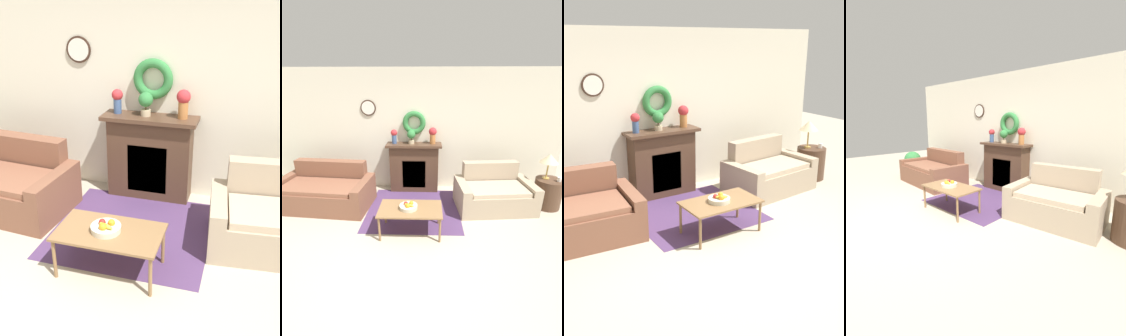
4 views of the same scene
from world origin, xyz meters
TOP-DOWN VIEW (x-y plane):
  - ground_plane at (0.00, 0.00)m, footprint 16.00×16.00m
  - floor_rug at (0.09, 1.48)m, footprint 1.80×1.69m
  - wall_back at (-0.00, 2.59)m, footprint 6.80×0.18m
  - fireplace at (0.05, 2.39)m, footprint 1.22×0.41m
  - couch_left at (-1.72, 1.60)m, footprint 1.92×1.13m
  - loveseat_right at (1.69, 1.62)m, footprint 1.55×1.03m
  - coffee_table at (0.09, 0.73)m, footprint 1.03×0.59m
  - fruit_bowl at (0.06, 0.71)m, footprint 0.29×0.29m
  - side_table_by_loveseat at (2.78, 1.67)m, footprint 0.53×0.53m
  - table_lamp at (2.72, 1.72)m, footprint 0.34×0.34m
  - mug at (2.90, 1.58)m, footprint 0.08×0.08m
  - vase_on_mantel_left at (-0.39, 2.40)m, footprint 0.14×0.14m
  - vase_on_mantel_right at (0.46, 2.40)m, footprint 0.17×0.17m
  - potted_plant_on_mantel at (-0.01, 2.38)m, footprint 0.19×0.19m

SIDE VIEW (x-z plane):
  - ground_plane at x=0.00m, z-range 0.00..0.00m
  - floor_rug at x=0.09m, z-range 0.00..0.01m
  - side_table_by_loveseat at x=2.78m, z-range 0.00..0.59m
  - loveseat_right at x=1.69m, z-range -0.13..0.73m
  - couch_left at x=-1.72m, z-range -0.12..0.74m
  - coffee_table at x=0.09m, z-range 0.19..0.64m
  - fruit_bowl at x=0.06m, z-range 0.44..0.56m
  - fireplace at x=0.05m, z-range 0.01..1.12m
  - mug at x=2.90m, z-range 0.59..0.68m
  - table_lamp at x=2.72m, z-range 0.75..1.26m
  - potted_plant_on_mantel at x=-0.01m, z-range 1.15..1.45m
  - vase_on_mantel_left at x=-0.39m, z-range 1.14..1.46m
  - vase_on_mantel_right at x=0.46m, z-range 1.15..1.51m
  - wall_back at x=0.00m, z-range 0.01..2.71m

